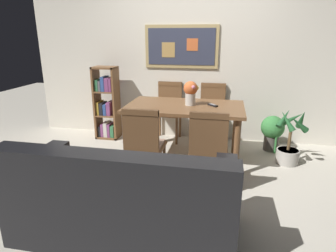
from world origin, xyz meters
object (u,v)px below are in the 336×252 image
Objects in this scene: leather_couch at (124,202)px; potted_palm at (289,144)px; dining_chair_near_left at (144,141)px; dining_chair_far_right at (212,108)px; flower_vase at (191,91)px; bookshelf at (107,106)px; tv_remote at (213,105)px; dining_table at (185,113)px; dining_chair_far_left at (169,106)px; dining_chair_near_right at (208,145)px; potted_ivy at (272,131)px.

leather_couch reaches higher than potted_palm.
dining_chair_near_left reaches higher than leather_couch.
dining_chair_far_right is 1.25m from potted_palm.
flower_vase is at bearing 78.78° from leather_couch.
bookshelf is 3.75× the size of flower_vase.
tv_remote is (1.71, -0.61, 0.23)m from bookshelf.
dining_table is 1.30× the size of bookshelf.
leather_couch is (0.11, -2.42, -0.22)m from dining_chair_far_left.
dining_chair_far_right is 1.71m from dining_chair_near_left.
dining_table is at bearing -25.29° from bookshelf.
tv_remote is (0.68, 0.84, 0.23)m from dining_chair_near_left.
potted_palm is at bearing -10.30° from bookshelf.
dining_table is 0.83× the size of leather_couch.
dining_chair_near_left is 0.69m from dining_chair_near_right.
dining_chair_far_right is 2.96× the size of flower_vase.
dining_chair_far_left is at bearing 114.81° from dining_table.
bookshelf is at bearing 154.71° from dining_table.
flower_vase reaches higher than dining_table.
dining_chair_far_right is 1.20× the size of potted_palm.
flower_vase is at bearing 64.81° from dining_chair_near_left.
leather_couch is at bearing -103.46° from dining_chair_far_right.
dining_table is 0.29m from flower_vase.
dining_chair_near_left is (-0.33, -0.80, -0.12)m from dining_table.
dining_chair_far_right is 0.89m from flower_vase.
dining_table is at bearing 114.66° from dining_chair_near_right.
bookshelf reaches higher than potted_palm.
dining_chair_near_left is 0.79× the size of bookshelf.
dining_chair_far_left is 1.74m from dining_chair_near_right.
dining_chair_far_right is at bearing 92.78° from tv_remote.
dining_table is 0.88m from dining_chair_far_left.
bookshelf is (-1.35, 0.64, -0.12)m from dining_table.
leather_couch is at bearing -123.47° from potted_ivy.
dining_chair_far_left is at bearing 172.30° from potted_ivy.
flower_vase is at bearing -154.02° from potted_ivy.
leather_couch is 3.38× the size of potted_ivy.
potted_palm is (0.99, 0.94, -0.26)m from dining_chair_near_right.
dining_chair_near_right is 1.39m from potted_palm.
bookshelf is 1.60m from flower_vase.
dining_chair_near_right reaches higher than leather_couch.
dining_chair_far_left is at bearing 92.49° from leather_couch.
flower_vase reaches higher than dining_chair_far_left.
dining_chair_near_right is at bearing 53.35° from leather_couch.
dining_table is 1.64× the size of dining_chair_near_right.
dining_chair_near_right is at bearing 1.18° from dining_chair_near_left.
bookshelf reaches higher than flower_vase.
dining_chair_far_right is at bearing 68.09° from dining_table.
bookshelf reaches higher than potted_ivy.
potted_ivy is (2.55, -0.06, -0.24)m from bookshelf.
dining_chair_far_right is at bearing 4.99° from bookshelf.
tv_remote is at bearing 0.28° from flower_vase.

